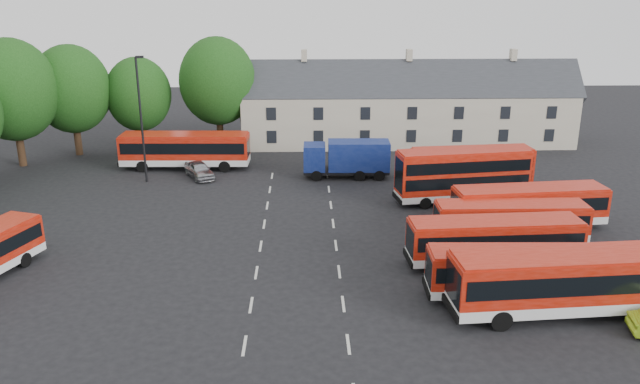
# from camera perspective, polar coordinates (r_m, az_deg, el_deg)

# --- Properties ---
(ground) EXTENTS (140.00, 140.00, 0.00)m
(ground) POSITION_cam_1_polar(r_m,az_deg,el_deg) (39.82, -5.64, -6.09)
(ground) COLOR black
(ground) RESTS_ON ground
(lane_markings) EXTENTS (5.15, 33.80, 0.01)m
(lane_markings) POSITION_cam_1_polar(r_m,az_deg,el_deg) (41.54, -1.99, -4.93)
(lane_markings) COLOR beige
(lane_markings) RESTS_ON ground
(treeline) EXTENTS (29.92, 32.59, 12.01)m
(treeline) POSITION_cam_1_polar(r_m,az_deg,el_deg) (61.14, -24.48, 7.59)
(treeline) COLOR black
(treeline) RESTS_ON ground
(terrace_houses) EXTENTS (35.70, 7.13, 10.06)m
(terrace_houses) POSITION_cam_1_polar(r_m,az_deg,el_deg) (68.22, 7.94, 7.61)
(terrace_houses) COLOR beige
(terrace_houses) RESTS_ON ground
(bus_row_a) EXTENTS (12.41, 3.71, 3.46)m
(bus_row_a) POSITION_cam_1_polar(r_m,az_deg,el_deg) (34.89, 21.75, -7.34)
(bus_row_a) COLOR silver
(bus_row_a) RESTS_ON ground
(bus_row_b) EXTENTS (10.22, 2.61, 2.88)m
(bus_row_b) POSITION_cam_1_polar(r_m,az_deg,el_deg) (35.90, 17.95, -6.78)
(bus_row_b) COLOR silver
(bus_row_b) RESTS_ON ground
(bus_row_c) EXTENTS (10.64, 3.01, 2.98)m
(bus_row_c) POSITION_cam_1_polar(r_m,az_deg,el_deg) (39.58, 15.68, -4.07)
(bus_row_c) COLOR silver
(bus_row_c) RESTS_ON ground
(bus_row_d) EXTENTS (9.96, 2.36, 2.81)m
(bus_row_d) POSITION_cam_1_polar(r_m,az_deg,el_deg) (43.27, 17.05, -2.39)
(bus_row_d) COLOR silver
(bus_row_d) RESTS_ON ground
(bus_row_e) EXTENTS (10.93, 3.47, 3.04)m
(bus_row_e) POSITION_cam_1_polar(r_m,az_deg,el_deg) (46.31, 18.59, -1.00)
(bus_row_e) COLOR silver
(bus_row_e) RESTS_ON ground
(bus_dd_south) EXTENTS (10.65, 3.83, 4.27)m
(bus_dd_south) POSITION_cam_1_polar(r_m,az_deg,el_deg) (50.22, 12.92, 1.73)
(bus_dd_south) COLOR silver
(bus_dd_south) RESTS_ON ground
(bus_dd_north) EXTENTS (9.91, 3.19, 3.99)m
(bus_dd_north) POSITION_cam_1_polar(r_m,az_deg,el_deg) (52.09, 13.69, 2.09)
(bus_dd_north) COLOR silver
(bus_dd_north) RESTS_ON ground
(bus_north) EXTENTS (11.90, 3.04, 3.35)m
(bus_north) POSITION_cam_1_polar(r_m,az_deg,el_deg) (59.62, -12.23, 3.98)
(bus_north) COLOR silver
(bus_north) RESTS_ON ground
(box_truck) EXTENTS (7.64, 2.54, 3.32)m
(box_truck) POSITION_cam_1_polar(r_m,az_deg,el_deg) (55.61, 2.55, 3.19)
(box_truck) COLOR black
(box_truck) RESTS_ON ground
(silver_car) EXTENTS (3.56, 4.61, 1.47)m
(silver_car) POSITION_cam_1_polar(r_m,az_deg,el_deg) (56.78, -10.98, 2.00)
(silver_car) COLOR #9DA0A5
(silver_car) RESTS_ON ground
(lamppost) EXTENTS (0.75, 0.32, 10.89)m
(lamppost) POSITION_cam_1_polar(r_m,az_deg,el_deg) (55.51, -16.03, 6.66)
(lamppost) COLOR black
(lamppost) RESTS_ON ground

